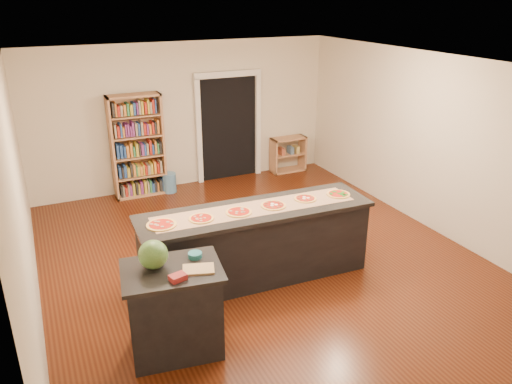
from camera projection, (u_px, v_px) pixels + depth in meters
name	position (u px, v px, depth m)	size (l,w,h in m)	color
room	(262.00, 170.00, 6.77)	(6.00, 7.00, 2.80)	beige
doorway	(229.00, 121.00, 10.11)	(1.40, 0.09, 2.21)	black
kitchen_island	(256.00, 244.00, 6.66)	(3.11, 0.84, 1.03)	black
side_counter	(174.00, 310.00, 5.29)	(1.02, 0.75, 1.01)	black
bookshelf	(138.00, 146.00, 9.29)	(0.97, 0.34, 1.94)	tan
low_shelf	(288.00, 154.00, 10.78)	(0.76, 0.32, 0.76)	tan
waste_bin	(169.00, 183.00, 9.70)	(0.26, 0.26, 0.38)	#4E80AE
kraft_paper	(255.00, 208.00, 6.48)	(2.70, 0.49, 0.00)	#9B7050
watermelon	(153.00, 255.00, 5.07)	(0.30, 0.30, 0.30)	#144214
cutting_board	(198.00, 269.00, 5.08)	(0.32, 0.21, 0.02)	tan
package_red	(178.00, 277.00, 4.90)	(0.16, 0.11, 0.06)	maroon
package_teal	(195.00, 255.00, 5.31)	(0.15, 0.15, 0.06)	#195966
pizza_a	(161.00, 225.00, 6.01)	(0.35, 0.35, 0.02)	#DAB154
pizza_b	(201.00, 218.00, 6.17)	(0.30, 0.30, 0.02)	#DAB154
pizza_c	(239.00, 212.00, 6.35)	(0.32, 0.32, 0.02)	#DAB154
pizza_d	(273.00, 205.00, 6.55)	(0.33, 0.33, 0.02)	#DAB154
pizza_e	(305.00, 198.00, 6.76)	(0.30, 0.30, 0.02)	#DAB154
pizza_f	(338.00, 194.00, 6.91)	(0.32, 0.32, 0.02)	#DAB154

